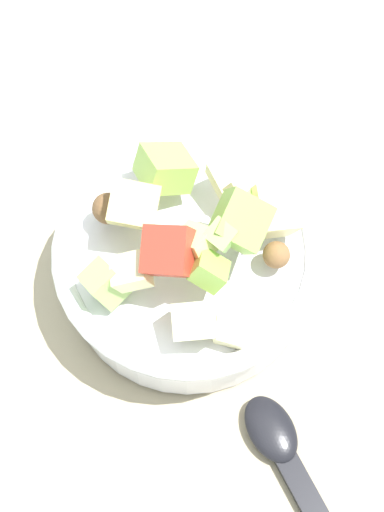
# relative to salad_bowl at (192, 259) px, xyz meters

# --- Properties ---
(ground_plane) EXTENTS (2.40, 2.40, 0.00)m
(ground_plane) POSITION_rel_salad_bowl_xyz_m (0.01, -0.01, -0.05)
(ground_plane) COLOR silver
(placemat) EXTENTS (0.48, 0.32, 0.01)m
(placemat) POSITION_rel_salad_bowl_xyz_m (0.01, -0.01, -0.05)
(placemat) COLOR tan
(placemat) RESTS_ON ground_plane
(salad_bowl) EXTENTS (0.22, 0.22, 0.13)m
(salad_bowl) POSITION_rel_salad_bowl_xyz_m (0.00, 0.00, 0.00)
(salad_bowl) COLOR white
(salad_bowl) RESTS_ON placemat
(serving_spoon) EXTENTS (0.22, 0.13, 0.01)m
(serving_spoon) POSITION_rel_salad_bowl_xyz_m (-0.17, -0.09, -0.04)
(serving_spoon) COLOR black
(serving_spoon) RESTS_ON placemat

